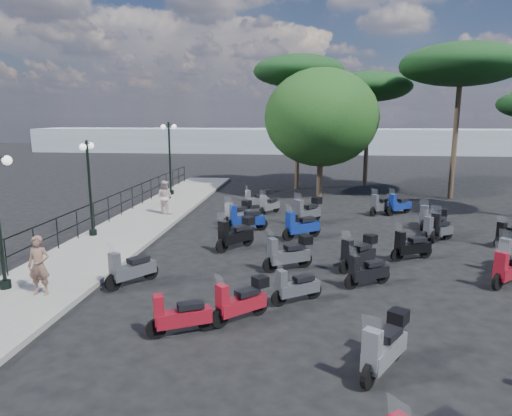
# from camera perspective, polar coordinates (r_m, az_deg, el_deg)

# --- Properties ---
(ground) EXTENTS (120.00, 120.00, 0.00)m
(ground) POSITION_cam_1_polar(r_m,az_deg,el_deg) (15.67, 3.61, -5.88)
(ground) COLOR black
(ground) RESTS_ON ground
(sidewalk) EXTENTS (3.00, 30.00, 0.15)m
(sidewalk) POSITION_cam_1_polar(r_m,az_deg,el_deg) (19.87, -15.00, -2.29)
(sidewalk) COLOR slate
(sidewalk) RESTS_ON ground
(railing) EXTENTS (0.04, 26.04, 1.10)m
(railing) POSITION_cam_1_polar(r_m,az_deg,el_deg) (20.03, -18.79, 0.00)
(railing) COLOR black
(railing) RESTS_ON sidewalk
(lamp_post_1) EXTENTS (0.36, 1.06, 3.63)m
(lamp_post_1) POSITION_cam_1_polar(r_m,az_deg,el_deg) (18.30, -20.11, 3.08)
(lamp_post_1) COLOR black
(lamp_post_1) RESTS_ON sidewalk
(lamp_post_2) EXTENTS (0.65, 1.15, 4.16)m
(lamp_post_2) POSITION_cam_1_polar(r_m,az_deg,el_deg) (26.91, -10.74, 6.69)
(lamp_post_2) COLOR black
(lamp_post_2) RESTS_ON sidewalk
(woman) EXTENTS (0.58, 0.39, 1.54)m
(woman) POSITION_cam_1_polar(r_m,az_deg,el_deg) (12.95, -25.49, -6.50)
(woman) COLOR brown
(woman) RESTS_ON sidewalk
(pedestrian_far) EXTENTS (0.92, 0.81, 1.57)m
(pedestrian_far) POSITION_cam_1_polar(r_m,az_deg,el_deg) (21.72, -11.32, 1.34)
(pedestrian_far) COLOR #C7ABA9
(pedestrian_far) RESTS_ON sidewalk
(scooter_0) EXTENTS (1.43, 0.85, 1.24)m
(scooter_0) POSITION_cam_1_polar(r_m,az_deg,el_deg) (10.22, -9.51, -13.20)
(scooter_0) COLOR black
(scooter_0) RESTS_ON ground
(scooter_1) EXTENTS (1.09, 1.40, 1.33)m
(scooter_1) POSITION_cam_1_polar(r_m,az_deg,el_deg) (13.27, -15.38, -7.44)
(scooter_1) COLOR black
(scooter_1) RESTS_ON ground
(scooter_2) EXTENTS (1.23, 1.50, 1.41)m
(scooter_2) POSITION_cam_1_polar(r_m,az_deg,el_deg) (16.20, -2.54, -3.34)
(scooter_2) COLOR black
(scooter_2) RESTS_ON ground
(scooter_3) EXTENTS (1.69, 0.89, 1.42)m
(scooter_3) POSITION_cam_1_polar(r_m,az_deg,el_deg) (18.68, -1.30, -1.45)
(scooter_3) COLOR black
(scooter_3) RESTS_ON ground
(scooter_4) EXTENTS (0.93, 1.38, 1.24)m
(scooter_4) POSITION_cam_1_polar(r_m,az_deg,el_deg) (21.91, 1.64, 0.32)
(scooter_4) COLOR black
(scooter_4) RESTS_ON ground
(scooter_5) EXTENTS (1.41, 0.93, 1.24)m
(scooter_5) POSITION_cam_1_polar(r_m,az_deg,el_deg) (23.29, 0.14, 1.08)
(scooter_5) COLOR black
(scooter_5) RESTS_ON ground
(scooter_6) EXTENTS (1.25, 1.20, 1.26)m
(scooter_6) POSITION_cam_1_polar(r_m,az_deg,el_deg) (10.71, -1.90, -11.59)
(scooter_6) COLOR black
(scooter_6) RESTS_ON ground
(scooter_7) EXTENTS (1.27, 0.93, 1.18)m
(scooter_7) POSITION_cam_1_polar(r_m,az_deg,el_deg) (11.74, 4.98, -9.85)
(scooter_7) COLOR black
(scooter_7) RESTS_ON ground
(scooter_8) EXTENTS (1.47, 1.18, 1.41)m
(scooter_8) POSITION_cam_1_polar(r_m,az_deg,el_deg) (17.62, 5.65, -2.30)
(scooter_8) COLOR black
(scooter_8) RESTS_ON ground
(scooter_9) EXTENTS (1.09, 1.42, 1.31)m
(scooter_9) POSITION_cam_1_polar(r_m,az_deg,el_deg) (19.82, -2.31, -0.69)
(scooter_9) COLOR black
(scooter_9) RESTS_ON ground
(scooter_10) EXTENTS (1.06, 1.51, 1.35)m
(scooter_10) POSITION_cam_1_polar(r_m,az_deg,el_deg) (9.02, 15.74, -16.42)
(scooter_10) COLOR black
(scooter_10) RESTS_ON ground
(scooter_11) EXTENTS (1.34, 0.90, 1.21)m
(scooter_11) POSITION_cam_1_polar(r_m,az_deg,el_deg) (13.12, 13.67, -7.76)
(scooter_11) COLOR black
(scooter_11) RESTS_ON ground
(scooter_12) EXTENTS (1.52, 1.05, 1.35)m
(scooter_12) POSITION_cam_1_polar(r_m,az_deg,el_deg) (14.08, 4.09, -5.74)
(scooter_12) COLOR black
(scooter_12) RESTS_ON ground
(scooter_13) EXTENTS (1.27, 1.32, 1.33)m
(scooter_13) POSITION_cam_1_polar(r_m,az_deg,el_deg) (14.42, 12.65, -5.62)
(scooter_13) COLOR black
(scooter_13) RESTS_ON ground
(scooter_14) EXTENTS (1.29, 1.53, 1.46)m
(scooter_14) POSITION_cam_1_polar(r_m,az_deg,el_deg) (20.06, 6.45, -0.45)
(scooter_14) COLOR black
(scooter_14) RESTS_ON ground
(scooter_17) EXTENTS (1.47, 0.88, 1.28)m
(scooter_17) POSITION_cam_1_polar(r_m,az_deg,el_deg) (15.85, 18.81, -4.62)
(scooter_17) COLOR black
(scooter_17) RESTS_ON ground
(scooter_18) EXTENTS (1.03, 1.66, 1.44)m
(scooter_18) POSITION_cam_1_polar(r_m,az_deg,el_deg) (18.80, 21.85, -2.05)
(scooter_18) COLOR black
(scooter_18) RESTS_ON ground
(scooter_19) EXTENTS (0.91, 1.53, 1.33)m
(scooter_19) POSITION_cam_1_polar(r_m,az_deg,el_deg) (20.54, 20.52, -1.09)
(scooter_19) COLOR black
(scooter_19) RESTS_ON ground
(scooter_20) EXTENTS (1.18, 1.28, 1.31)m
(scooter_20) POSITION_cam_1_polar(r_m,az_deg,el_deg) (22.64, 15.28, 0.33)
(scooter_20) COLOR black
(scooter_20) RESTS_ON ground
(scooter_22) EXTENTS (1.35, 1.27, 1.35)m
(scooter_22) POSITION_cam_1_polar(r_m,az_deg,el_deg) (14.63, 29.16, -6.55)
(scooter_22) COLOR black
(scooter_22) RESTS_ON ground
(scooter_23) EXTENTS (1.27, 1.26, 1.34)m
(scooter_23) POSITION_cam_1_polar(r_m,az_deg,el_deg) (16.17, 29.26, -5.09)
(scooter_23) COLOR black
(scooter_23) RESTS_ON ground
(scooter_24) EXTENTS (1.39, 0.97, 1.27)m
(scooter_24) POSITION_cam_1_polar(r_m,az_deg,el_deg) (18.47, 21.66, -2.59)
(scooter_24) COLOR black
(scooter_24) RESTS_ON ground
(scooter_25) EXTENTS (1.34, 0.88, 1.20)m
(scooter_25) POSITION_cam_1_polar(r_m,az_deg,el_deg) (18.91, 29.06, -3.00)
(scooter_25) COLOR black
(scooter_25) RESTS_ON ground
(scooter_26) EXTENTS (1.33, 1.11, 1.30)m
(scooter_26) POSITION_cam_1_polar(r_m,az_deg,el_deg) (22.94, 17.43, 0.34)
(scooter_26) COLOR black
(scooter_26) RESTS_ON ground
(broadleaf_tree) EXTENTS (6.61, 6.61, 7.37)m
(broadleaf_tree) POSITION_cam_1_polar(r_m,az_deg,el_deg) (27.04, 8.17, 11.11)
(broadleaf_tree) COLOR #38281E
(broadleaf_tree) RESTS_ON ground
(pine_0) EXTENTS (5.59, 5.59, 7.51)m
(pine_0) POSITION_cam_1_polar(r_m,az_deg,el_deg) (31.70, 13.97, 14.46)
(pine_0) COLOR #38281E
(pine_0) RESTS_ON ground
(pine_1) EXTENTS (6.60, 6.60, 8.54)m
(pine_1) POSITION_cam_1_polar(r_m,az_deg,el_deg) (28.17, 24.28, 15.99)
(pine_1) COLOR #38281E
(pine_1) RESTS_ON ground
(pine_2) EXTENTS (5.67, 5.67, 8.36)m
(pine_2) POSITION_cam_1_polar(r_m,az_deg,el_deg) (29.54, 5.35, 16.60)
(pine_2) COLOR #38281E
(pine_2) RESTS_ON ground
(distant_hills) EXTENTS (70.00, 8.00, 3.00)m
(distant_hills) POSITION_cam_1_polar(r_m,az_deg,el_deg) (60.03, 5.85, 8.38)
(distant_hills) COLOR gray
(distant_hills) RESTS_ON ground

